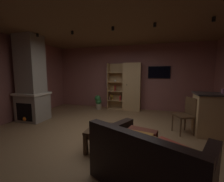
% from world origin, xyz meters
% --- Properties ---
extents(floor, '(6.45, 5.61, 0.02)m').
position_xyz_m(floor, '(0.00, 0.00, -0.01)').
color(floor, olive).
rests_on(floor, ground).
extents(wall_back, '(6.57, 0.06, 2.70)m').
position_xyz_m(wall_back, '(0.00, 2.83, 1.35)').
color(wall_back, '#8E544C').
rests_on(wall_back, ground).
extents(wall_left, '(0.06, 5.61, 2.70)m').
position_xyz_m(wall_left, '(-3.26, 0.00, 1.35)').
color(wall_left, '#8E544C').
rests_on(wall_left, ground).
extents(ceiling, '(6.45, 5.61, 0.02)m').
position_xyz_m(ceiling, '(0.00, 0.00, 2.71)').
color(ceiling, brown).
extents(window_pane_back, '(0.66, 0.01, 0.89)m').
position_xyz_m(window_pane_back, '(-0.62, 2.80, 1.33)').
color(window_pane_back, white).
extents(stone_fireplace, '(0.91, 0.78, 2.70)m').
position_xyz_m(stone_fireplace, '(-2.68, 0.35, 1.22)').
color(stone_fireplace, gray).
rests_on(stone_fireplace, ground).
extents(bookshelf_cabinet, '(1.37, 0.41, 1.95)m').
position_xyz_m(bookshelf_cabinet, '(0.13, 2.56, 0.96)').
color(bookshelf_cabinet, tan).
rests_on(bookshelf_cabinet, ground).
extents(leather_couch, '(1.74, 1.48, 0.84)m').
position_xyz_m(leather_couch, '(1.06, -1.44, 0.31)').
color(leather_couch, black).
rests_on(leather_couch, ground).
extents(coffee_table, '(0.64, 0.70, 0.43)m').
position_xyz_m(coffee_table, '(0.17, -0.70, 0.35)').
color(coffee_table, '#4C331E').
rests_on(coffee_table, ground).
extents(table_book_0, '(0.14, 0.11, 0.02)m').
position_xyz_m(table_book_0, '(0.25, -0.62, 0.44)').
color(table_book_0, black).
rests_on(table_book_0, coffee_table).
extents(dining_chair, '(0.55, 0.55, 0.92)m').
position_xyz_m(dining_chair, '(1.92, 0.61, 0.53)').
color(dining_chair, '#4C331E').
rests_on(dining_chair, ground).
extents(potted_floor_plant, '(0.28, 0.29, 0.61)m').
position_xyz_m(potted_floor_plant, '(-1.18, 2.32, 0.32)').
color(potted_floor_plant, '#9E896B').
rests_on(potted_floor_plant, ground).
extents(wall_mounted_tv, '(0.86, 0.06, 0.48)m').
position_xyz_m(wall_mounted_tv, '(1.28, 2.77, 1.57)').
color(wall_mounted_tv, black).
extents(track_light_spot_0, '(0.07, 0.07, 0.09)m').
position_xyz_m(track_light_spot_0, '(-2.21, 0.22, 2.63)').
color(track_light_spot_0, black).
extents(track_light_spot_1, '(0.07, 0.07, 0.09)m').
position_xyz_m(track_light_spot_1, '(-1.10, 0.28, 2.63)').
color(track_light_spot_1, black).
extents(track_light_spot_2, '(0.07, 0.07, 0.09)m').
position_xyz_m(track_light_spot_2, '(0.07, 0.25, 2.63)').
color(track_light_spot_2, black).
extents(track_light_spot_3, '(0.07, 0.07, 0.09)m').
position_xyz_m(track_light_spot_3, '(1.07, 0.25, 2.63)').
color(track_light_spot_3, black).
extents(track_light_spot_4, '(0.07, 0.07, 0.09)m').
position_xyz_m(track_light_spot_4, '(2.23, 0.24, 2.63)').
color(track_light_spot_4, black).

